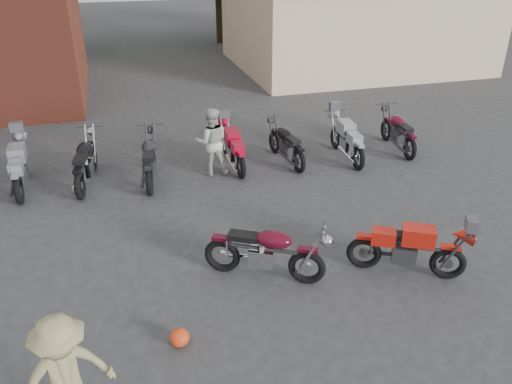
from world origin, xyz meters
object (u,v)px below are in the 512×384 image
object	(u,v)px
vintage_motorcycle	(266,248)
row_bike_4	(233,146)
person_tan	(66,378)
row_bike_2	(85,159)
person_light	(212,142)
sportbike	(410,246)
row_bike_7	(398,129)
helmet	(179,337)
row_bike_3	(150,156)
row_bike_1	(19,165)
row_bike_6	(347,137)
row_bike_5	(286,142)

from	to	relation	value
vintage_motorcycle	row_bike_4	distance (m)	4.69
person_tan	row_bike_2	size ratio (longest dim) A/B	0.78
row_bike_2	vintage_motorcycle	bearing A→B (deg)	-138.59
person_light	row_bike_2	world-z (taller)	person_light
sportbike	person_light	bearing A→B (deg)	144.42
row_bike_2	row_bike_7	size ratio (longest dim) A/B	1.06
vintage_motorcycle	row_bike_2	distance (m)	5.50
vintage_motorcycle	helmet	bearing A→B (deg)	-114.69
sportbike	row_bike_3	world-z (taller)	row_bike_3
row_bike_1	row_bike_3	xyz separation A→B (m)	(2.87, -0.36, 0.01)
row_bike_1	row_bike_3	bearing A→B (deg)	-100.04
row_bike_4	row_bike_6	distance (m)	2.95
sportbike	row_bike_7	world-z (taller)	row_bike_7
row_bike_2	row_bike_6	size ratio (longest dim) A/B	1.05
row_bike_1	row_bike_7	bearing A→B (deg)	-94.40
sportbike	person_light	world-z (taller)	person_light
vintage_motorcycle	row_bike_4	size ratio (longest dim) A/B	1.04
row_bike_1	row_bike_4	world-z (taller)	row_bike_1
row_bike_3	sportbike	bearing A→B (deg)	-134.86
person_light	row_bike_2	size ratio (longest dim) A/B	0.79
row_bike_5	helmet	bearing A→B (deg)	141.30
row_bike_3	row_bike_5	bearing A→B (deg)	-79.80
person_tan	helmet	bearing A→B (deg)	16.27
row_bike_5	vintage_motorcycle	bearing A→B (deg)	150.23
row_bike_6	row_bike_7	world-z (taller)	row_bike_6
row_bike_4	helmet	bearing A→B (deg)	158.56
person_tan	row_bike_1	xyz separation A→B (m)	(-1.36, 6.97, -0.22)
row_bike_5	person_light	bearing A→B (deg)	88.58
sportbike	person_light	size ratio (longest dim) A/B	1.15
helmet	person_light	xyz separation A→B (m)	(1.63, 5.56, 0.69)
person_tan	row_bike_3	distance (m)	6.78
person_light	row_bike_1	distance (m)	4.37
row_bike_2	row_bike_7	xyz separation A→B (m)	(8.03, -0.12, -0.03)
helmet	row_bike_4	world-z (taller)	row_bike_4
row_bike_1	row_bike_5	bearing A→B (deg)	-94.91
sportbike	row_bike_5	world-z (taller)	row_bike_5
vintage_motorcycle	row_bike_1	distance (m)	6.47
person_light	person_tan	world-z (taller)	person_light
row_bike_4	row_bike_7	world-z (taller)	row_bike_7
vintage_motorcycle	row_bike_1	size ratio (longest dim) A/B	0.98
row_bike_2	row_bike_4	xyz separation A→B (m)	(3.50, -0.01, -0.05)
sportbike	helmet	world-z (taller)	sportbike
vintage_motorcycle	row_bike_2	xyz separation A→B (m)	(-2.92, 4.66, 0.03)
helmet	row_bike_6	xyz separation A→B (m)	(5.15, 5.52, 0.45)
vintage_motorcycle	row_bike_6	bearing A→B (deg)	80.82
person_tan	row_bike_3	xyz separation A→B (m)	(1.52, 6.61, -0.21)
row_bike_6	row_bike_2	bearing A→B (deg)	89.93
row_bike_3	row_bike_7	bearing A→B (deg)	-81.18
vintage_motorcycle	row_bike_5	distance (m)	4.97
person_tan	row_bike_6	bearing A→B (deg)	24.66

